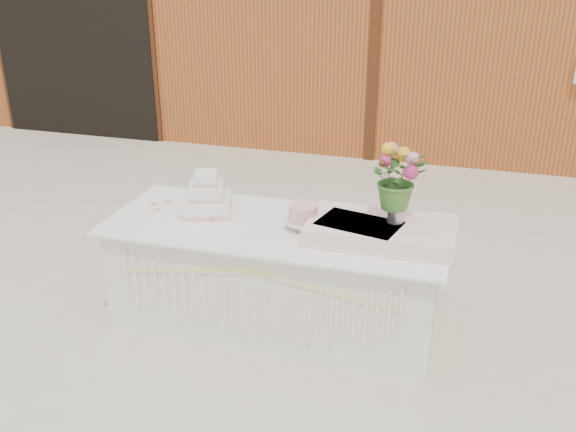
{
  "coord_description": "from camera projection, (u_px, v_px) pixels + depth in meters",
  "views": [
    {
      "loc": [
        1.25,
        -3.9,
        2.6
      ],
      "look_at": [
        0.0,
        0.3,
        0.72
      ],
      "focal_mm": 40.0,
      "sensor_mm": 36.0,
      "label": 1
    }
  ],
  "objects": [
    {
      "name": "cake_table",
      "position": [
        276.0,
        274.0,
        4.63
      ],
      "size": [
        2.4,
        1.0,
        0.77
      ],
      "color": "white",
      "rests_on": "ground"
    },
    {
      "name": "ground",
      "position": [
        277.0,
        320.0,
        4.79
      ],
      "size": [
        80.0,
        80.0,
        0.0
      ],
      "primitive_type": "plane",
      "color": "beige",
      "rests_on": "ground"
    },
    {
      "name": "bouquet",
      "position": [
        399.0,
        171.0,
        4.1
      ],
      "size": [
        0.47,
        0.44,
        0.41
      ],
      "primitive_type": "imported",
      "rotation": [
        0.0,
        0.0,
        0.42
      ],
      "color": "#3E702D",
      "rests_on": "flower_vase"
    },
    {
      "name": "flower_vase",
      "position": [
        396.0,
        211.0,
        4.21
      ],
      "size": [
        0.11,
        0.11,
        0.15
      ],
      "primitive_type": "cylinder",
      "color": "#A7A7AC",
      "rests_on": "satin_runner"
    },
    {
      "name": "wedding_cake",
      "position": [
        207.0,
        199.0,
        4.67
      ],
      "size": [
        0.44,
        0.44,
        0.31
      ],
      "rotation": [
        0.0,
        0.0,
        0.35
      ],
      "color": "white",
      "rests_on": "cake_table"
    },
    {
      "name": "pink_cake_stand",
      "position": [
        303.0,
        216.0,
        4.38
      ],
      "size": [
        0.25,
        0.25,
        0.18
      ],
      "color": "silver",
      "rests_on": "cake_table"
    },
    {
      "name": "barn",
      "position": [
        397.0,
        10.0,
        9.41
      ],
      "size": [
        12.6,
        4.6,
        3.3
      ],
      "color": "#AC5224",
      "rests_on": "ground"
    },
    {
      "name": "loose_flowers",
      "position": [
        151.0,
        207.0,
        4.77
      ],
      "size": [
        0.15,
        0.32,
        0.02
      ],
      "primitive_type": null,
      "rotation": [
        0.0,
        0.0,
        0.07
      ],
      "color": "pink",
      "rests_on": "cake_table"
    },
    {
      "name": "satin_runner",
      "position": [
        381.0,
        231.0,
        4.26
      ],
      "size": [
        0.97,
        0.57,
        0.12
      ],
      "primitive_type": "cube",
      "rotation": [
        0.0,
        0.0,
        0.01
      ],
      "color": "#FFD1CD",
      "rests_on": "cake_table"
    }
  ]
}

